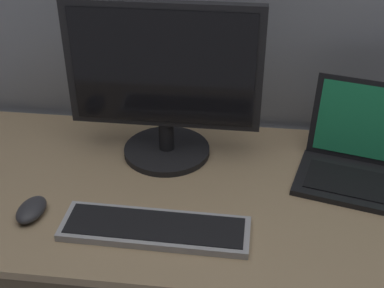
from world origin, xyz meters
name	(u,v)px	position (x,y,z in m)	size (l,w,h in m)	color
desk	(213,256)	(0.00, -0.01, 0.53)	(1.64, 0.69, 0.76)	tan
laptop_black	(365,162)	(0.39, 0.11, 0.81)	(0.39, 0.34, 0.24)	black
external_monitor	(164,83)	(-0.16, 0.15, 0.99)	(0.52, 0.25, 0.45)	black
wired_keyboard	(155,228)	(-0.13, -0.18, 0.77)	(0.45, 0.14, 0.02)	#BCBCC1
computer_mouse	(31,210)	(-0.44, -0.15, 0.78)	(0.06, 0.10, 0.03)	#38383D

